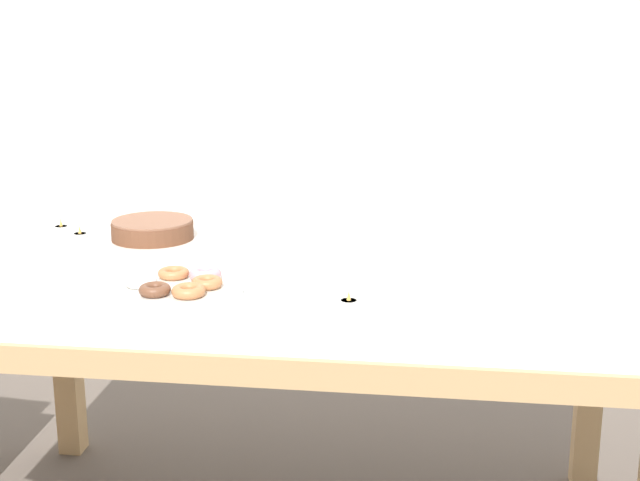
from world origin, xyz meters
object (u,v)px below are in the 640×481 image
plate_stack (563,241)px  tealight_left_edge (61,228)px  cake_chocolate_round (153,233)px  tealight_near_cakes (349,303)px  pastry_platter (177,286)px  tealight_near_front (80,235)px

plate_stack → tealight_left_edge: 1.39m
cake_chocolate_round → tealight_near_cakes: (0.58, -0.46, -0.02)m
cake_chocolate_round → plate_stack: size_ratio=1.45×
pastry_platter → plate_stack: 1.02m
tealight_near_cakes → tealight_left_edge: bearing=147.8°
tealight_left_edge → tealight_near_cakes: bearing=-32.2°
plate_stack → pastry_platter: bearing=-152.0°
plate_stack → tealight_near_cakes: 0.74m
cake_chocolate_round → tealight_near_cakes: bearing=-38.7°
plate_stack → tealight_near_cakes: size_ratio=5.25×
cake_chocolate_round → pastry_platter: size_ratio=1.00×
plate_stack → tealight_left_edge: size_ratio=5.25×
tealight_left_edge → tealight_near_cakes: (0.88, -0.55, 0.00)m
plate_stack → tealight_near_front: plate_stack is taller
cake_chocolate_round → tealight_near_cakes: 0.74m
pastry_platter → tealight_left_edge: bearing=134.2°
tealight_near_front → tealight_near_cakes: (0.79, -0.48, 0.00)m
tealight_near_front → tealight_left_edge: bearing=139.5°
plate_stack → tealight_near_front: bearing=-177.8°
tealight_near_front → tealight_near_cakes: same height
pastry_platter → tealight_left_edge: (-0.49, 0.50, -0.00)m
pastry_platter → tealight_near_cakes: pastry_platter is taller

